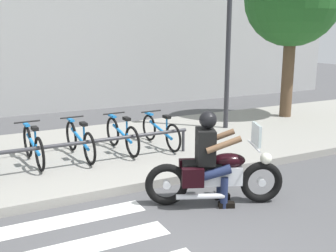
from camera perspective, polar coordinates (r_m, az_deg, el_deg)
sidewalk at (r=8.68m, az=-11.83°, el=-3.95°), size 24.00×4.40×0.15m
crosswalk_stripe_3 at (r=5.29m, az=-14.88°, el=-16.61°), size 2.80×0.40×0.01m
crosswalk_stripe_4 at (r=5.99m, az=-16.60°, el=-13.02°), size 2.80×0.40×0.01m
motorcycle at (r=6.26m, az=6.60°, el=-6.77°), size 1.99×0.99×1.24m
rider at (r=6.14m, az=5.98°, el=-3.55°), size 0.75×0.69×1.45m
bicycle_2 at (r=8.01m, az=-18.26°, el=-2.66°), size 0.48×1.60×0.76m
bicycle_3 at (r=8.18m, az=-12.19°, el=-1.97°), size 0.48×1.71×0.75m
bicycle_4 at (r=8.43m, az=-6.42°, el=-1.27°), size 0.48×1.61×0.76m
bicycle_5 at (r=8.77m, az=-1.06°, el=-0.71°), size 0.48×1.65×0.72m
bike_rack at (r=7.54m, az=-14.32°, el=-2.76°), size 4.99×0.07×0.49m
street_lamp at (r=10.34m, az=8.47°, el=13.73°), size 0.28×0.28×4.50m
building_backdrop at (r=13.91m, az=-19.09°, el=15.76°), size 24.00×1.20×6.76m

